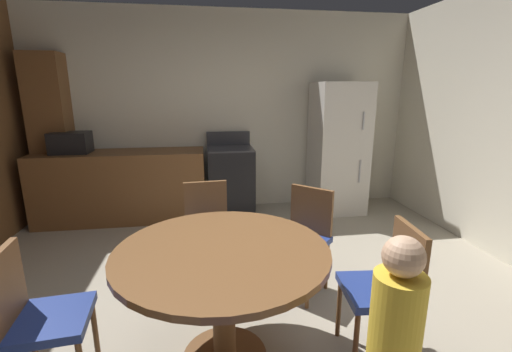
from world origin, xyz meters
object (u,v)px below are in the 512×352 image
(oven_range, at_px, (231,181))
(chair_northeast, at_px, (304,233))
(chair_north, at_px, (207,225))
(person_child, at_px, (393,347))
(refrigerator, at_px, (338,148))
(microwave, at_px, (71,143))
(dining_table, at_px, (223,272))
(chair_east, at_px, (387,283))
(chair_west, at_px, (35,314))

(oven_range, bearing_deg, chair_northeast, -76.60)
(chair_north, bearing_deg, chair_northeast, 65.27)
(oven_range, distance_m, person_child, 3.36)
(refrigerator, bearing_deg, chair_northeast, -118.56)
(microwave, height_order, chair_north, microwave)
(oven_range, relative_size, microwave, 2.50)
(refrigerator, xyz_separation_m, person_child, (-1.04, -3.28, -0.30))
(dining_table, height_order, chair_northeast, chair_northeast)
(chair_east, xyz_separation_m, person_child, (-0.31, -0.59, 0.08))
(microwave, xyz_separation_m, chair_northeast, (2.42, -1.92, -0.53))
(refrigerator, relative_size, chair_northeast, 2.02)
(dining_table, xyz_separation_m, chair_east, (1.00, -0.10, -0.11))
(dining_table, xyz_separation_m, chair_northeast, (0.71, 0.71, -0.11))
(chair_west, bearing_deg, microwave, 98.96)
(microwave, bearing_deg, chair_northeast, -38.52)
(refrigerator, xyz_separation_m, chair_north, (-1.81, -1.58, -0.38))
(chair_west, bearing_deg, oven_range, 59.89)
(person_child, bearing_deg, refrigerator, -62.69)
(oven_range, height_order, chair_east, oven_range)
(person_child, bearing_deg, dining_table, -0.00)
(chair_west, relative_size, chair_east, 1.00)
(oven_range, xyz_separation_m, refrigerator, (1.48, -0.05, 0.41))
(chair_northeast, distance_m, chair_north, 0.84)
(chair_northeast, bearing_deg, refrigerator, -163.53)
(refrigerator, xyz_separation_m, chair_east, (-0.73, -2.68, -0.38))
(chair_west, bearing_deg, dining_table, -0.00)
(oven_range, bearing_deg, dining_table, -95.52)
(oven_range, xyz_separation_m, chair_west, (-1.26, -2.73, 0.03))
(refrigerator, relative_size, chair_east, 2.02)
(oven_range, xyz_separation_m, chair_north, (-0.33, -1.63, 0.03))
(chair_north, bearing_deg, chair_west, -44.53)
(chair_northeast, bearing_deg, microwave, -83.48)
(microwave, bearing_deg, chair_east, -45.30)
(chair_northeast, height_order, person_child, person_child)
(chair_northeast, bearing_deg, chair_east, 64.72)
(person_child, bearing_deg, microwave, -9.33)
(microwave, relative_size, chair_west, 0.51)
(chair_northeast, xyz_separation_m, person_child, (-0.02, -1.40, 0.08))
(chair_west, distance_m, chair_east, 2.01)
(chair_east, distance_m, chair_north, 1.55)
(dining_table, height_order, chair_west, chair_west)
(oven_range, distance_m, chair_northeast, 1.98)
(chair_west, bearing_deg, chair_east, -5.48)
(chair_east, distance_m, person_child, 0.67)
(person_child, bearing_deg, chair_west, 25.57)
(oven_range, height_order, dining_table, oven_range)
(microwave, distance_m, chair_west, 2.87)
(oven_range, bearing_deg, chair_west, -114.74)
(oven_range, distance_m, chair_north, 1.67)
(oven_range, bearing_deg, microwave, -179.89)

